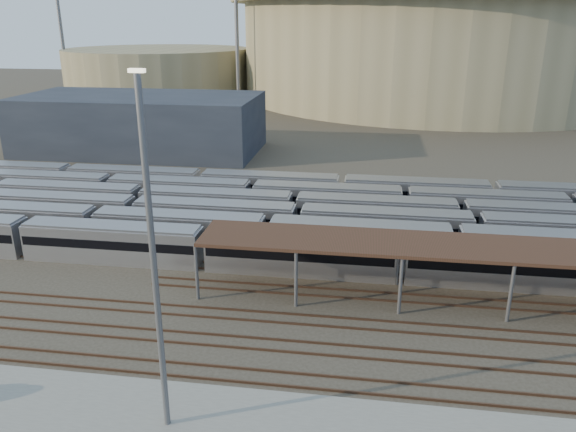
# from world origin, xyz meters

# --- Properties ---
(ground) EXTENTS (420.00, 420.00, 0.00)m
(ground) POSITION_xyz_m (0.00, 0.00, 0.00)
(ground) COLOR #383026
(ground) RESTS_ON ground
(apron) EXTENTS (50.00, 9.00, 0.20)m
(apron) POSITION_xyz_m (-5.00, -15.00, 0.10)
(apron) COLOR gray
(apron) RESTS_ON ground
(subway_trains) EXTENTS (129.67, 23.90, 3.60)m
(subway_trains) POSITION_xyz_m (-0.59, 18.50, 1.80)
(subway_trains) COLOR silver
(subway_trains) RESTS_ON ground
(inspection_shed) EXTENTS (60.30, 6.00, 5.30)m
(inspection_shed) POSITION_xyz_m (22.00, 4.00, 4.98)
(inspection_shed) COLOR slate
(inspection_shed) RESTS_ON ground
(empty_tracks) EXTENTS (170.00, 9.62, 0.18)m
(empty_tracks) POSITION_xyz_m (0.00, -5.00, 0.09)
(empty_tracks) COLOR #4C3323
(empty_tracks) RESTS_ON ground
(stadium) EXTENTS (124.00, 124.00, 32.50)m
(stadium) POSITION_xyz_m (25.00, 140.00, 16.47)
(stadium) COLOR gray
(stadium) RESTS_ON ground
(secondary_arena) EXTENTS (56.00, 56.00, 14.00)m
(secondary_arena) POSITION_xyz_m (-60.00, 130.00, 7.00)
(secondary_arena) COLOR gray
(secondary_arena) RESTS_ON ground
(service_building) EXTENTS (42.00, 20.00, 10.00)m
(service_building) POSITION_xyz_m (-35.00, 55.00, 5.00)
(service_building) COLOR #1E232D
(service_building) RESTS_ON ground
(floodlight_0) EXTENTS (4.00, 1.00, 38.40)m
(floodlight_0) POSITION_xyz_m (-30.00, 110.00, 20.65)
(floodlight_0) COLOR slate
(floodlight_0) RESTS_ON ground
(floodlight_1) EXTENTS (4.00, 1.00, 38.40)m
(floodlight_1) POSITION_xyz_m (-85.00, 120.00, 20.65)
(floodlight_1) COLOR slate
(floodlight_1) RESTS_ON ground
(floodlight_3) EXTENTS (4.00, 1.00, 38.40)m
(floodlight_3) POSITION_xyz_m (-10.00, 160.00, 20.65)
(floodlight_3) COLOR slate
(floodlight_3) RESTS_ON ground
(yard_light_pole) EXTENTS (0.81, 0.36, 20.62)m
(yard_light_pole) POSITION_xyz_m (-5.02, -14.49, 10.60)
(yard_light_pole) COLOR slate
(yard_light_pole) RESTS_ON apron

